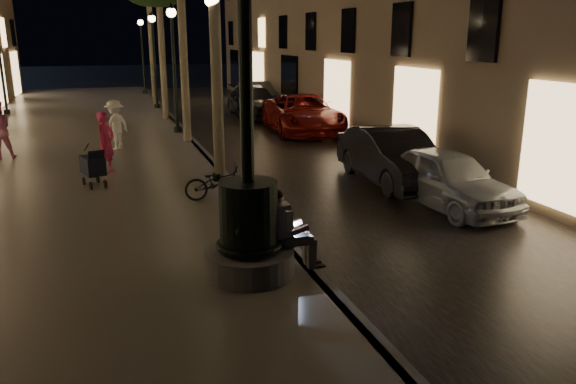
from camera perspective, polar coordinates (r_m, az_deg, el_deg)
name	(u,v)px	position (r m, az deg, el deg)	size (l,w,h in m)	color
ground	(189,141)	(21.50, -9.99, 5.11)	(120.00, 120.00, 0.00)	black
cobble_lane	(266,137)	(22.11, -2.25, 5.65)	(6.00, 45.00, 0.02)	black
promenade	(76,145)	(21.30, -20.72, 4.52)	(8.00, 45.00, 0.20)	slate
curb_strip	(189,139)	(21.48, -10.00, 5.37)	(0.25, 45.00, 0.20)	#59595B
fountain_lamppost	(249,213)	(8.59, -4.03, -2.10)	(1.40, 1.40, 5.21)	#59595B
seated_man_laptop	(287,227)	(8.85, -0.14, -3.60)	(0.97, 0.33, 1.34)	gray
lamp_curb_a	(214,60)	(14.21, -7.52, 13.11)	(0.36, 0.36, 4.81)	black
lamp_curb_b	(173,52)	(22.12, -11.57, 13.76)	(0.36, 0.36, 4.81)	black
lamp_curb_c	(154,48)	(30.07, -13.50, 14.05)	(0.36, 0.36, 4.81)	black
lamp_curb_d	(142,45)	(38.04, -14.61, 14.21)	(0.36, 0.36, 4.81)	black
stroller	(93,166)	(14.65, -19.21, 2.54)	(0.64, 1.05, 1.06)	black
car_front	(447,178)	(13.37, 15.83, 1.36)	(1.58, 3.93, 1.34)	#A9AEB1
car_second	(393,157)	(15.12, 10.64, 3.56)	(1.56, 4.47, 1.47)	black
car_third	(303,114)	(22.97, 1.52, 7.94)	(2.55, 5.53, 1.54)	maroon
car_rear	(253,102)	(27.69, -3.53, 9.14)	(2.05, 5.03, 1.46)	#2B2B30
car_fifth	(257,94)	(31.68, -3.19, 9.87)	(1.45, 4.16, 1.37)	#979793
pedestrian_red	(106,142)	(16.01, -18.00, 4.82)	(0.61, 0.40, 1.67)	#CE2959
pedestrian_white	(115,125)	(19.32, -17.15, 6.54)	(1.05, 0.60, 1.62)	white
bicycle	(218,182)	(12.87, -7.10, 1.00)	(0.53, 1.53, 0.80)	black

